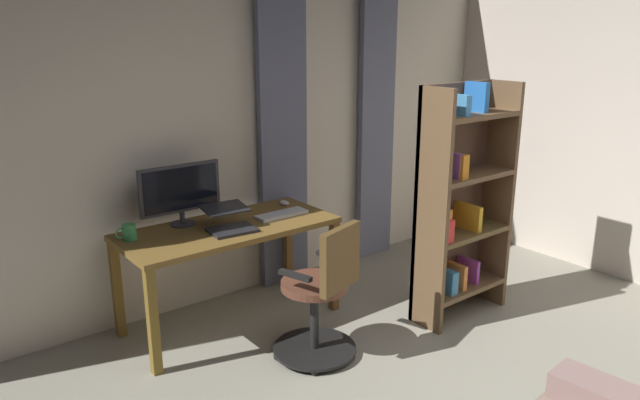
{
  "coord_description": "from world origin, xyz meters",
  "views": [
    {
      "loc": [
        2.28,
        1.34,
        2.11
      ],
      "look_at": [
        -0.05,
        -1.62,
        1.02
      ],
      "focal_mm": 33.44,
      "sensor_mm": 36.0,
      "label": 1
    }
  ],
  "objects_px": {
    "mug_coffee": "(129,232)",
    "computer_monitor": "(180,191)",
    "bookshelf": "(458,203)",
    "computer_mouse": "(284,203)",
    "desk": "(229,238)",
    "computer_keyboard": "(281,214)",
    "office_chair": "(322,297)",
    "laptop": "(229,222)"
  },
  "relations": [
    {
      "from": "desk",
      "to": "office_chair",
      "type": "relative_size",
      "value": 1.64
    },
    {
      "from": "laptop",
      "to": "computer_mouse",
      "type": "bearing_deg",
      "value": -152.36
    },
    {
      "from": "office_chair",
      "to": "laptop",
      "type": "distance_m",
      "value": 0.85
    },
    {
      "from": "laptop",
      "to": "desk",
      "type": "bearing_deg",
      "value": -107.07
    },
    {
      "from": "computer_monitor",
      "to": "bookshelf",
      "type": "relative_size",
      "value": 0.35
    },
    {
      "from": "desk",
      "to": "laptop",
      "type": "distance_m",
      "value": 0.17
    },
    {
      "from": "desk",
      "to": "bookshelf",
      "type": "relative_size",
      "value": 0.88
    },
    {
      "from": "bookshelf",
      "to": "office_chair",
      "type": "bearing_deg",
      "value": -4.66
    },
    {
      "from": "laptop",
      "to": "computer_mouse",
      "type": "xyz_separation_m",
      "value": [
        -0.64,
        -0.26,
        -0.04
      ]
    },
    {
      "from": "mug_coffee",
      "to": "bookshelf",
      "type": "height_order",
      "value": "bookshelf"
    },
    {
      "from": "computer_monitor",
      "to": "mug_coffee",
      "type": "bearing_deg",
      "value": 11.12
    },
    {
      "from": "computer_monitor",
      "to": "computer_mouse",
      "type": "bearing_deg",
      "value": 176.54
    },
    {
      "from": "computer_monitor",
      "to": "computer_mouse",
      "type": "relative_size",
      "value": 6.04
    },
    {
      "from": "desk",
      "to": "computer_mouse",
      "type": "height_order",
      "value": "computer_mouse"
    },
    {
      "from": "computer_monitor",
      "to": "laptop",
      "type": "height_order",
      "value": "computer_monitor"
    },
    {
      "from": "computer_mouse",
      "to": "bookshelf",
      "type": "relative_size",
      "value": 0.06
    },
    {
      "from": "office_chair",
      "to": "mug_coffee",
      "type": "relative_size",
      "value": 6.73
    },
    {
      "from": "computer_monitor",
      "to": "computer_keyboard",
      "type": "distance_m",
      "value": 0.76
    },
    {
      "from": "desk",
      "to": "office_chair",
      "type": "xyz_separation_m",
      "value": [
        -0.22,
        0.8,
        -0.22
      ]
    },
    {
      "from": "office_chair",
      "to": "computer_mouse",
      "type": "relative_size",
      "value": 9.34
    },
    {
      "from": "desk",
      "to": "laptop",
      "type": "bearing_deg",
      "value": 66.97
    },
    {
      "from": "computer_monitor",
      "to": "computer_mouse",
      "type": "height_order",
      "value": "computer_monitor"
    },
    {
      "from": "computer_monitor",
      "to": "laptop",
      "type": "distance_m",
      "value": 0.42
    },
    {
      "from": "desk",
      "to": "computer_monitor",
      "type": "bearing_deg",
      "value": -43.4
    },
    {
      "from": "laptop",
      "to": "bookshelf",
      "type": "relative_size",
      "value": 0.22
    },
    {
      "from": "bookshelf",
      "to": "desk",
      "type": "bearing_deg",
      "value": -32.27
    },
    {
      "from": "computer_keyboard",
      "to": "computer_mouse",
      "type": "distance_m",
      "value": 0.29
    },
    {
      "from": "computer_monitor",
      "to": "bookshelf",
      "type": "height_order",
      "value": "bookshelf"
    },
    {
      "from": "mug_coffee",
      "to": "computer_monitor",
      "type": "bearing_deg",
      "value": -168.88
    },
    {
      "from": "computer_keyboard",
      "to": "mug_coffee",
      "type": "distance_m",
      "value": 1.11
    },
    {
      "from": "computer_keyboard",
      "to": "laptop",
      "type": "xyz_separation_m",
      "value": [
        0.46,
        0.03,
        0.05
      ]
    },
    {
      "from": "desk",
      "to": "computer_keyboard",
      "type": "xyz_separation_m",
      "value": [
        -0.43,
        0.04,
        0.11
      ]
    },
    {
      "from": "computer_keyboard",
      "to": "bookshelf",
      "type": "relative_size",
      "value": 0.23
    },
    {
      "from": "computer_mouse",
      "to": "mug_coffee",
      "type": "xyz_separation_m",
      "value": [
        1.28,
        0.03,
        0.04
      ]
    },
    {
      "from": "office_chair",
      "to": "bookshelf",
      "type": "height_order",
      "value": "bookshelf"
    },
    {
      "from": "desk",
      "to": "computer_monitor",
      "type": "height_order",
      "value": "computer_monitor"
    },
    {
      "from": "mug_coffee",
      "to": "computer_mouse",
      "type": "bearing_deg",
      "value": -178.58
    },
    {
      "from": "office_chair",
      "to": "mug_coffee",
      "type": "bearing_deg",
      "value": 117.04
    },
    {
      "from": "computer_keyboard",
      "to": "computer_mouse",
      "type": "xyz_separation_m",
      "value": [
        -0.18,
        -0.22,
        0.01
      ]
    },
    {
      "from": "office_chair",
      "to": "bookshelf",
      "type": "relative_size",
      "value": 0.53
    },
    {
      "from": "mug_coffee",
      "to": "computer_keyboard",
      "type": "bearing_deg",
      "value": 170.19
    },
    {
      "from": "mug_coffee",
      "to": "desk",
      "type": "bearing_deg",
      "value": 167.65
    }
  ]
}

